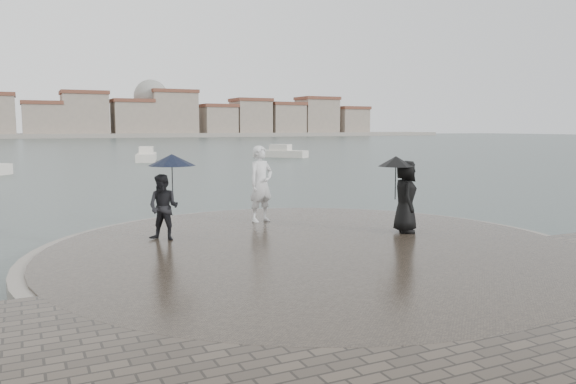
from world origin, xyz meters
TOP-DOWN VIEW (x-y plane):
  - ground at (0.00, 0.00)m, footprint 400.00×400.00m
  - kerb_ring at (0.00, 3.50)m, footprint 12.50×12.50m
  - quay_tip at (0.00, 3.50)m, footprint 11.90×11.90m
  - statue at (0.21, 7.02)m, footprint 0.90×0.72m
  - visitor_left at (-2.81, 5.62)m, footprint 1.30×1.14m
  - visitor_right at (2.84, 3.93)m, footprint 1.19×1.10m
  - far_skyline at (-6.29, 160.71)m, footprint 260.00×20.00m
  - boats at (4.35, 40.27)m, footprint 31.82×14.92m

SIDE VIEW (x-z plane):
  - ground at x=0.00m, z-range 0.00..0.00m
  - kerb_ring at x=0.00m, z-range 0.00..0.32m
  - quay_tip at x=0.00m, z-range 0.00..0.36m
  - boats at x=4.35m, z-range -0.37..1.13m
  - statue at x=0.21m, z-range 0.36..2.52m
  - visitor_right at x=2.84m, z-range 0.47..2.42m
  - visitor_left at x=-2.81m, z-range 0.50..2.54m
  - far_skyline at x=-6.29m, z-range -12.89..24.11m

